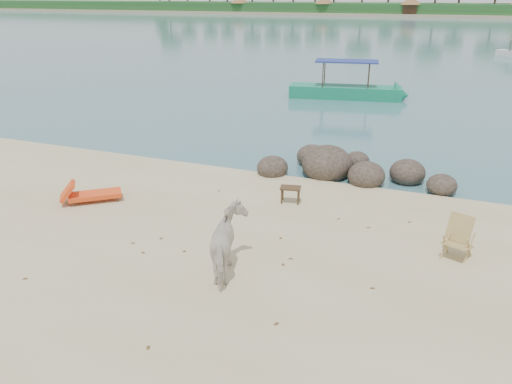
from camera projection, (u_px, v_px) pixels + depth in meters
water at (437, 27)px, 89.01m from camera, size 400.00×400.00×0.00m
far_shore at (450, 12)px, 158.06m from camera, size 420.00×90.00×1.40m
far_scenery at (448, 3)px, 128.14m from camera, size 420.00×18.00×9.50m
boulders at (344, 168)px, 16.73m from camera, size 6.38×2.95×1.26m
cow at (230, 245)px, 10.62m from camera, size 1.34×1.88×1.45m
side_table at (290, 196)px, 14.45m from camera, size 0.65×0.49×0.47m
lounge_chair at (95, 193)px, 14.54m from camera, size 1.84×1.67×0.55m
deck_chair at (458, 240)px, 11.34m from camera, size 0.81×0.85×0.95m
boat_near at (347, 67)px, 28.58m from camera, size 7.34×2.83×3.48m
dead_leaves at (220, 253)px, 11.74m from camera, size 8.17×7.18×0.00m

